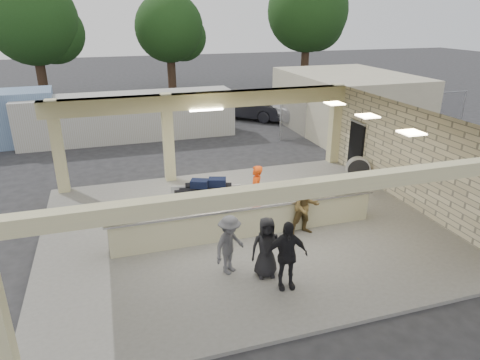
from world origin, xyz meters
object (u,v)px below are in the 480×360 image
object	(u,v)px
baggage_handler	(256,192)
passenger_d	(266,247)
drum_fan	(358,169)
container_white	(129,116)
car_dark	(248,106)
luggage_cart	(205,198)
passenger_b	(286,255)
passenger_a	(306,207)
baggage_counter	(247,219)
passenger_c	(230,245)
car_white_a	(312,107)
car_white_b	(366,101)

from	to	relation	value
baggage_handler	passenger_d	size ratio (longest dim) A/B	1.11
drum_fan	container_white	distance (m)	12.47
car_dark	luggage_cart	bearing A→B (deg)	-161.53
passenger_b	container_white	size ratio (longest dim) A/B	0.16
passenger_a	car_dark	bearing A→B (deg)	78.50
baggage_counter	baggage_handler	xyz separation A→B (m)	(0.62, 0.99, 0.40)
passenger_c	car_dark	world-z (taller)	passenger_c
baggage_counter	car_dark	distance (m)	15.54
baggage_counter	passenger_d	distance (m)	2.25
passenger_b	luggage_cart	bearing A→B (deg)	112.17
baggage_counter	luggage_cart	size ratio (longest dim) A/B	3.14
passenger_d	passenger_c	bearing A→B (deg)	162.32
drum_fan	car_dark	distance (m)	12.00
car_white_a	baggage_handler	bearing A→B (deg)	135.16
drum_fan	passenger_c	world-z (taller)	passenger_c
baggage_counter	drum_fan	world-z (taller)	drum_fan
luggage_cart	container_white	bearing A→B (deg)	111.74
passenger_b	passenger_c	xyz separation A→B (m)	(-1.11, 1.01, -0.09)
drum_fan	container_white	xyz separation A→B (m)	(-8.05, 9.52, 0.55)
baggage_counter	luggage_cart	xyz separation A→B (m)	(-0.96, 1.37, 0.25)
passenger_c	car_white_b	bearing A→B (deg)	12.74
car_white_a	drum_fan	bearing A→B (deg)	151.41
passenger_b	passenger_d	distance (m)	0.67
passenger_b	car_white_b	xyz separation A→B (m)	(13.49, 17.39, -0.29)
passenger_c	car_white_b	distance (m)	21.94
car_white_b	drum_fan	bearing A→B (deg)	133.29
luggage_cart	car_dark	distance (m)	14.61
luggage_cart	baggage_handler	xyz separation A→B (m)	(1.58, -0.38, 0.16)
passenger_c	car_dark	xyz separation A→B (m)	(6.05, 16.54, -0.10)
car_dark	car_white_a	bearing A→B (deg)	-67.57
passenger_d	luggage_cart	bearing A→B (deg)	109.47
passenger_c	car_white_a	distance (m)	18.07
luggage_cart	car_white_b	distance (m)	19.60
passenger_b	car_white_b	size ratio (longest dim) A/B	0.40
luggage_cart	passenger_b	xyz separation A→B (m)	(1.01, -4.20, 0.15)
baggage_counter	passenger_b	distance (m)	2.86
drum_fan	car_white_b	size ratio (longest dim) A/B	0.23
baggage_counter	car_dark	world-z (taller)	car_dark
passenger_d	car_white_a	world-z (taller)	passenger_d
luggage_cart	container_white	world-z (taller)	container_white
passenger_c	passenger_d	xyz separation A→B (m)	(0.84, -0.40, 0.01)
baggage_counter	passenger_a	distance (m)	1.78
car_white_b	container_white	world-z (taller)	container_white
drum_fan	container_white	world-z (taller)	container_white
luggage_cart	passenger_a	distance (m)	3.23
baggage_handler	passenger_c	distance (m)	3.28
passenger_c	passenger_d	distance (m)	0.93
passenger_a	passenger_c	bearing A→B (deg)	-153.51
baggage_counter	car_dark	size ratio (longest dim) A/B	1.72
baggage_counter	passenger_c	bearing A→B (deg)	-120.49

